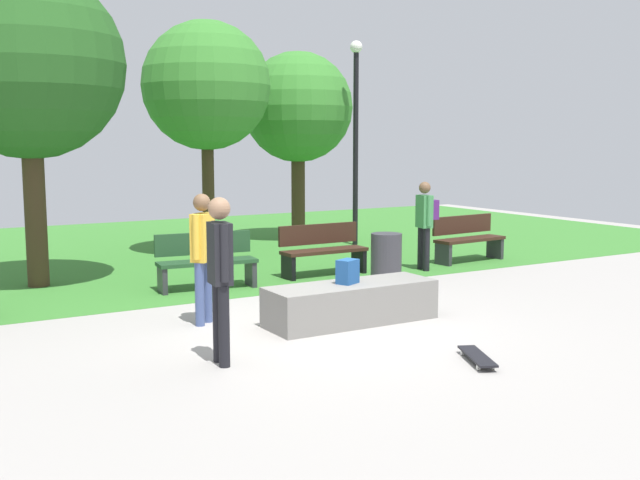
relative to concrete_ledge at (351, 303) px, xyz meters
name	(u,v)px	position (x,y,z in m)	size (l,w,h in m)	color
ground_plane	(313,328)	(-0.58, 0.00, -0.26)	(28.00, 28.00, 0.00)	#9E9993
grass_lawn	(130,250)	(-0.58, 8.09, -0.26)	(26.60, 11.82, 0.01)	#387A2D
concrete_ledge	(351,303)	(0.00, 0.00, 0.00)	(2.31, 0.77, 0.53)	gray
backpack_on_ledge	(348,272)	(-0.04, 0.02, 0.42)	(0.28, 0.20, 0.32)	#1E4C8C
skater_performing_trick	(220,267)	(-2.22, -0.88, 0.80)	(0.24, 0.43, 1.80)	black
skater_watching	(203,248)	(-1.71, 0.91, 0.74)	(0.37, 0.36, 1.72)	#3F5184
skateboard_by_ledge	(477,356)	(0.20, -2.22, -0.20)	(0.51, 0.81, 0.08)	black
park_bench_by_oak	(468,237)	(4.78, 3.13, 0.22)	(1.63, 0.61, 0.91)	#331E14
park_bench_far_left	(206,260)	(-0.79, 3.12, 0.22)	(1.64, 0.63, 0.91)	#1E4223
park_bench_near_lamppost	(323,249)	(1.48, 3.24, 0.22)	(1.60, 0.48, 0.91)	#331E14
tree_broad_elm	(298,108)	(3.52, 7.85, 2.91)	(2.64, 2.64, 4.52)	#42301E
tree_tall_oak	(28,65)	(-3.10, 4.74, 3.33)	(3.06, 3.06, 5.15)	#42301E
tree_leaning_ash	(206,87)	(0.71, 6.66, 3.25)	(2.66, 2.66, 4.86)	#42301E
lamp_post	(356,124)	(4.18, 6.31, 2.52)	(0.28, 0.28, 4.63)	black
trash_bin	(386,258)	(2.07, 2.11, 0.16)	(0.52, 0.52, 0.84)	#333338
pedestrian_with_backpack	(425,218)	(3.40, 2.74, 0.72)	(0.38, 0.43, 1.65)	black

